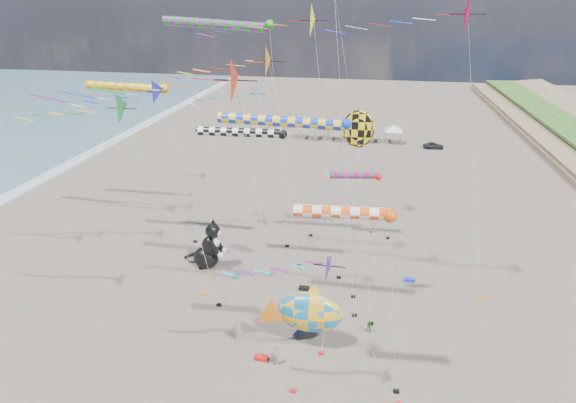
% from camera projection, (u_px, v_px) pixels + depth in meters
% --- Properties ---
extents(delta_kite_1, '(11.27, 2.67, 22.98)m').
position_uv_depth(delta_kite_1, '(310.00, 24.00, 32.27)').
color(delta_kite_1, '#EEFF15').
rests_on(delta_kite_1, ground).
extents(delta_kite_2, '(9.92, 1.92, 10.92)m').
position_uv_depth(delta_kite_2, '(325.00, 265.00, 24.64)').
color(delta_kite_2, '#50169B').
rests_on(delta_kite_2, ground).
extents(delta_kite_3, '(12.02, 2.51, 17.32)m').
position_uv_depth(delta_kite_3, '(131.00, 108.00, 32.48)').
color(delta_kite_3, '#1D8934').
rests_on(delta_kite_3, ground).
extents(delta_kite_4, '(8.90, 1.88, 18.16)m').
position_uv_depth(delta_kite_4, '(155.00, 98.00, 30.54)').
color(delta_kite_4, '#1C25C8').
rests_on(delta_kite_4, ground).
extents(delta_kite_5, '(11.73, 1.91, 15.74)m').
position_uv_depth(delta_kite_5, '(255.00, 98.00, 42.85)').
color(delta_kite_5, '#0CCFDF').
rests_on(delta_kite_5, ground).
extents(delta_kite_6, '(11.15, 2.22, 20.50)m').
position_uv_depth(delta_kite_6, '(258.00, 63.00, 30.10)').
color(delta_kite_6, orange).
rests_on(delta_kite_6, ground).
extents(delta_kite_7, '(12.77, 2.50, 23.45)m').
position_uv_depth(delta_kite_7, '(462.00, 17.00, 29.48)').
color(delta_kite_7, '#C90233').
rests_on(delta_kite_7, ground).
extents(delta_kite_9, '(12.87, 2.33, 20.76)m').
position_uv_depth(delta_kite_9, '(213.00, 84.00, 21.53)').
color(delta_kite_9, red).
rests_on(delta_kite_9, ground).
extents(windsock_0, '(9.18, 0.82, 13.14)m').
position_uv_depth(windsock_0, '(244.00, 133.00, 37.94)').
color(windsock_0, black).
rests_on(windsock_0, ground).
extents(windsock_1, '(6.97, 0.74, 12.80)m').
position_uv_depth(windsock_1, '(347.00, 214.00, 24.27)').
color(windsock_1, '#F14F11').
rests_on(windsock_1, ground).
extents(windsock_2, '(9.44, 0.80, 16.10)m').
position_uv_depth(windsock_2, '(129.00, 88.00, 40.98)').
color(windsock_2, orange).
rests_on(windsock_2, ground).
extents(windsock_3, '(10.91, 0.83, 21.50)m').
position_uv_depth(windsock_3, '(221.00, 25.00, 38.06)').
color(windsock_3, '#18851D').
rests_on(windsock_3, ground).
extents(windsock_4, '(6.55, 0.72, 7.24)m').
position_uv_depth(windsock_4, '(358.00, 176.00, 45.03)').
color(windsock_4, red).
rests_on(windsock_4, ground).
extents(windsock_5, '(10.41, 0.78, 15.85)m').
position_uv_depth(windsock_5, '(287.00, 122.00, 30.24)').
color(windsock_5, '#1530D3').
rests_on(windsock_5, ground).
extents(angelfish_kite, '(3.74, 3.02, 16.17)m').
position_uv_depth(angelfish_kite, '(355.00, 131.00, 30.85)').
color(angelfish_kite, yellow).
rests_on(angelfish_kite, ground).
extents(cat_inflatable, '(3.78, 2.16, 4.88)m').
position_uv_depth(cat_inflatable, '(208.00, 244.00, 41.36)').
color(cat_inflatable, black).
rests_on(cat_inflatable, ground).
extents(fish_inflatable, '(6.37, 2.97, 5.16)m').
position_uv_depth(fish_inflatable, '(309.00, 312.00, 31.75)').
color(fish_inflatable, '#1274B8').
rests_on(fish_inflatable, ground).
extents(person_adult, '(0.74, 0.66, 1.71)m').
position_uv_depth(person_adult, '(274.00, 355.00, 30.54)').
color(person_adult, gray).
rests_on(person_adult, ground).
extents(child_green, '(0.58, 0.49, 1.05)m').
position_uv_depth(child_green, '(369.00, 327.00, 33.68)').
color(child_green, '#206F1C').
rests_on(child_green, ground).
extents(child_blue, '(0.70, 0.43, 1.11)m').
position_uv_depth(child_blue, '(299.00, 334.00, 32.93)').
color(child_blue, '#204F9D').
rests_on(child_blue, ground).
extents(kite_bag_0, '(0.90, 0.44, 0.30)m').
position_uv_depth(kite_bag_0, '(304.00, 288.00, 38.84)').
color(kite_bag_0, black).
rests_on(kite_bag_0, ground).
extents(kite_bag_1, '(0.90, 0.44, 0.30)m').
position_uv_depth(kite_bag_1, '(261.00, 358.00, 31.26)').
color(kite_bag_1, red).
rests_on(kite_bag_1, ground).
extents(kite_bag_2, '(0.90, 0.44, 0.30)m').
position_uv_depth(kite_bag_2, '(409.00, 280.00, 40.04)').
color(kite_bag_2, '#162FE2').
rests_on(kite_bag_2, ground).
extents(tent_row, '(19.20, 4.20, 3.80)m').
position_uv_depth(tent_row, '(351.00, 124.00, 78.93)').
color(tent_row, white).
rests_on(tent_row, ground).
extents(parked_car, '(3.47, 1.68, 1.14)m').
position_uv_depth(parked_car, '(433.00, 145.00, 75.84)').
color(parked_car, '#26262D').
rests_on(parked_car, ground).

